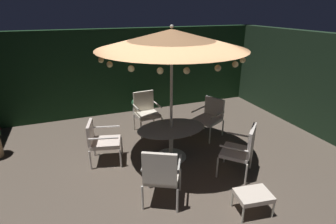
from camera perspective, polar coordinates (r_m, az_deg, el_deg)
The scene contains 12 objects.
ground_plane at distance 5.53m, azimuth 0.38°, elevation -11.73°, with size 8.56×7.16×0.02m, color brown.
hedge_backdrop_rear at distance 8.10m, azimuth -8.43°, elevation 8.91°, with size 8.56×0.30×2.52m, color #17331B.
hedge_backdrop_right at distance 7.43m, azimuth 31.80°, elevation 4.62°, with size 0.30×7.16×2.52m, color #1D311F.
patio_dining_table at distance 5.55m, azimuth 0.70°, elevation -5.25°, with size 1.46×0.98×0.72m.
patio_umbrella at distance 4.96m, azimuth 0.81°, elevation 15.72°, with size 2.85×2.85×2.78m.
patio_chair_north at distance 4.24m, azimuth -1.54°, elevation -13.32°, with size 0.78×0.78×1.07m.
patio_chair_northeast at distance 5.16m, azimuth 16.01°, elevation -7.60°, with size 0.83×0.83×1.04m.
patio_chair_east at distance 6.62m, azimuth 9.23°, elevation -0.67°, with size 0.82×0.82×0.95m.
patio_chair_southeast at distance 6.76m, azimuth -4.90°, elevation 0.62°, with size 0.65×0.62×1.05m.
patio_chair_south at distance 5.56m, azimuth -14.62°, elevation -5.82°, with size 0.75×0.70×0.92m.
ottoman_footrest at distance 4.49m, azimuth 18.29°, elevation -17.15°, with size 0.59×0.47×0.36m.
potted_plant_left_near at distance 7.78m, azimuth -6.49°, elevation 1.25°, with size 0.42×0.42×0.59m.
Camera 1 is at (-1.66, -4.29, 3.07)m, focal length 27.68 mm.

